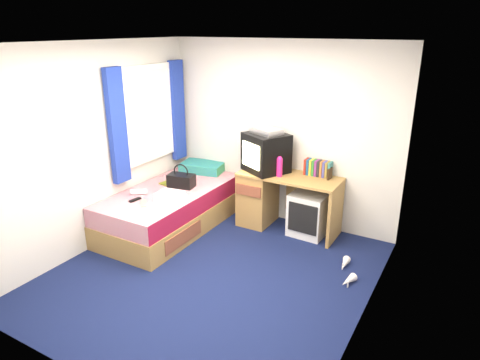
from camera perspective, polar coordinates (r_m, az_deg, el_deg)
The scene contains 20 objects.
ground at distance 4.77m, azimuth -3.77°, elevation -12.39°, with size 3.40×3.40×0.00m, color #0C1438.
room_shell at distance 4.18m, azimuth -4.21°, elevation 4.70°, with size 3.40×3.40×3.40m.
bed at distance 5.73m, azimuth -9.19°, elevation -3.81°, with size 1.01×2.00×0.54m.
pillow at distance 6.25m, azimuth -5.02°, elevation 1.73°, with size 0.60×0.38×0.13m, color #175499.
desk at distance 5.70m, azimuth 4.03°, elevation -2.18°, with size 1.30×0.55×0.75m.
storage_cube at distance 5.56m, azimuth 9.21°, elevation -4.45°, with size 0.45×0.45×0.56m, color silver.
crt_tv at distance 5.54m, azimuth 3.47°, elevation 3.67°, with size 0.66×0.65×0.50m.
vcr at distance 5.47m, azimuth 3.57°, elevation 6.55°, with size 0.37×0.27×0.07m, color silver.
book_row at distance 5.49m, azimuth 10.37°, elevation 1.58°, with size 0.34×0.13×0.20m.
picture_frame at distance 5.40m, azimuth 11.89°, elevation 0.82°, with size 0.02×0.12×0.14m, color black.
pink_water_bottle at distance 5.39m, azimuth 5.29°, elevation 1.66°, with size 0.07×0.07×0.23m, color #F1227F.
aerosol_can at distance 5.57m, azimuth 5.43°, elevation 2.02°, with size 0.05×0.05×0.19m, color silver.
handbag at distance 5.67m, azimuth -7.84°, elevation -0.02°, with size 0.37×0.25×0.31m.
towel at distance 5.25m, azimuth -9.32°, elevation -2.20°, with size 0.31×0.25×0.10m, color white.
magazine at distance 5.85m, azimuth -9.09°, elevation -0.32°, with size 0.21×0.28×0.01m, color #BFCE16.
water_bottle at distance 5.53m, azimuth -13.31°, elevation -1.54°, with size 0.07×0.07×0.20m, color white.
colour_swatch_fan at distance 5.24m, azimuth -12.73°, elevation -3.05°, with size 0.22×0.06×0.01m, color orange.
remote_control at distance 5.36m, azimuth -13.83°, elevation -2.58°, with size 0.05×0.16×0.02m, color black.
window_assembly at distance 5.81m, azimuth -12.06°, elevation 8.28°, with size 0.11×1.42×1.40m.
white_heels at distance 4.85m, azimuth 13.98°, elevation -11.82°, with size 0.26×0.55×0.09m.
Camera 1 is at (2.26, -3.34, 2.54)m, focal length 32.00 mm.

